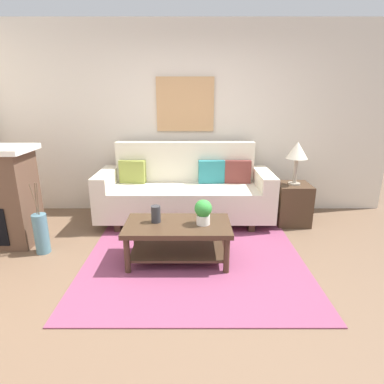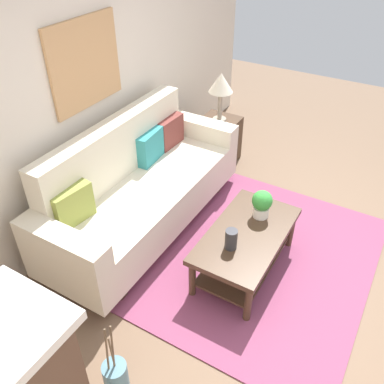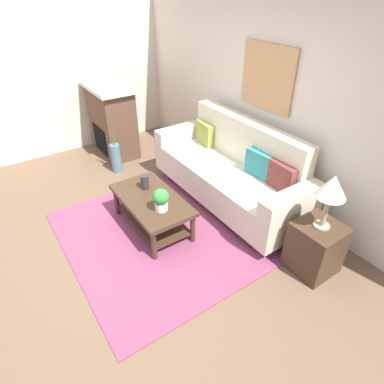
{
  "view_description": "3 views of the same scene",
  "coord_description": "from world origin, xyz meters",
  "views": [
    {
      "loc": [
        -0.03,
        -2.57,
        1.71
      ],
      "look_at": [
        -0.03,
        0.99,
        0.61
      ],
      "focal_mm": 29.62,
      "sensor_mm": 36.0,
      "label": 1
    },
    {
      "loc": [
        -2.64,
        -0.44,
        2.77
      ],
      "look_at": [
        -0.11,
        1.04,
        0.6
      ],
      "focal_mm": 38.46,
      "sensor_mm": 36.0,
      "label": 2
    },
    {
      "loc": [
        2.64,
        -0.87,
        2.57
      ],
      "look_at": [
        0.06,
        0.88,
        0.49
      ],
      "focal_mm": 30.29,
      "sensor_mm": 36.0,
      "label": 3
    }
  ],
  "objects": [
    {
      "name": "throw_pillow_maroon",
      "position": [
        0.61,
        1.74,
        0.68
      ],
      "size": [
        0.36,
        0.14,
        0.32
      ],
      "primitive_type": "cube",
      "rotation": [
        0.0,
        0.0,
        -0.04
      ],
      "color": "brown",
      "rests_on": "couch"
    },
    {
      "name": "wall_back",
      "position": [
        0.0,
        2.15,
        1.35
      ],
      "size": [
        5.78,
        0.1,
        2.7
      ],
      "primitive_type": "cube",
      "color": "beige",
      "rests_on": "ground_plane"
    },
    {
      "name": "side_table",
      "position": [
        1.35,
        1.52,
        0.28
      ],
      "size": [
        0.44,
        0.44,
        0.56
      ],
      "primitive_type": "cube",
      "color": "#422D1E",
      "rests_on": "ground_plane"
    },
    {
      "name": "framed_painting",
      "position": [
        -0.12,
        2.08,
        1.58
      ],
      "size": [
        0.81,
        0.03,
        0.75
      ],
      "primitive_type": "cube",
      "color": "tan"
    },
    {
      "name": "floor_vase_branch_c",
      "position": [
        -1.72,
        0.64,
        0.64
      ],
      "size": [
        0.05,
        0.05,
        0.36
      ],
      "primitive_type": "cylinder",
      "rotation": [
        0.1,
        -0.11,
        0.0
      ],
      "color": "brown",
      "rests_on": "floor_vase"
    },
    {
      "name": "coffee_table",
      "position": [
        -0.17,
        0.47,
        0.31
      ],
      "size": [
        1.1,
        0.6,
        0.43
      ],
      "color": "#422D1E",
      "rests_on": "ground_plane"
    },
    {
      "name": "tabletop_vase",
      "position": [
        -0.4,
        0.51,
        0.52
      ],
      "size": [
        0.1,
        0.1,
        0.18
      ],
      "primitive_type": "cylinder",
      "color": "#2D2D33",
      "rests_on": "coffee_table"
    },
    {
      "name": "throw_pillow_teal",
      "position": [
        0.25,
        1.74,
        0.68
      ],
      "size": [
        0.37,
        0.15,
        0.32
      ],
      "primitive_type": "cube",
      "rotation": [
        0.0,
        0.0,
        0.08
      ],
      "color": "teal",
      "rests_on": "couch"
    },
    {
      "name": "floor_vase_branch_a",
      "position": [
        -1.69,
        0.66,
        0.64
      ],
      "size": [
        0.04,
        0.01,
        0.36
      ],
      "primitive_type": "cylinder",
      "rotation": [
        -0.0,
        0.08,
        0.0
      ],
      "color": "brown",
      "rests_on": "floor_vase"
    },
    {
      "name": "ground_plane",
      "position": [
        0.0,
        0.0,
        0.0
      ],
      "size": [
        9.78,
        9.78,
        0.0
      ],
      "primitive_type": "plane",
      "color": "brown"
    },
    {
      "name": "couch",
      "position": [
        -0.12,
        1.62,
        0.43
      ],
      "size": [
        2.34,
        0.84,
        1.08
      ],
      "color": "beige",
      "rests_on": "ground_plane"
    },
    {
      "name": "floor_vase_branch_b",
      "position": [
        -1.72,
        0.67,
        0.64
      ],
      "size": [
        0.04,
        0.02,
        0.36
      ],
      "primitive_type": "cylinder",
      "rotation": [
        0.01,
        0.07,
        0.0
      ],
      "color": "brown",
      "rests_on": "floor_vase"
    },
    {
      "name": "table_lamp",
      "position": [
        1.35,
        1.52,
        0.99
      ],
      "size": [
        0.28,
        0.28,
        0.57
      ],
      "color": "gray",
      "rests_on": "side_table"
    },
    {
      "name": "area_rug",
      "position": [
        0.0,
        0.5,
        0.01
      ],
      "size": [
        2.32,
        2.16,
        0.01
      ],
      "primitive_type": "cube",
      "color": "#843D5B",
      "rests_on": "ground_plane"
    },
    {
      "name": "throw_pillow_olive",
      "position": [
        -0.86,
        1.74,
        0.68
      ],
      "size": [
        0.37,
        0.17,
        0.32
      ],
      "primitive_type": "cube",
      "rotation": [
        0.0,
        0.0,
        -0.13
      ],
      "color": "olive",
      "rests_on": "couch"
    },
    {
      "name": "potted_plant_tabletop",
      "position": [
        0.09,
        0.46,
        0.57
      ],
      "size": [
        0.18,
        0.18,
        0.26
      ],
      "color": "white",
      "rests_on": "coffee_table"
    }
  ]
}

